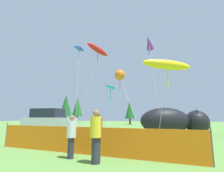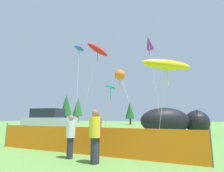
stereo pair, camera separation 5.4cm
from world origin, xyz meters
The scene contains 17 objects.
ground_plane centered at (0.00, 0.00, 0.00)m, with size 120.00×120.00×0.00m, color #609342.
parked_car centered at (-4.77, 2.99, 1.12)m, with size 4.46×2.26×2.30m.
folding_chair centered at (1.77, 0.50, 0.55)m, with size 0.75×0.75×0.94m.
inflatable_cat centered at (5.42, 7.61, 1.14)m, with size 6.57×4.17×2.46m.
safety_fence centered at (1.33, -2.76, 0.58)m, with size 9.92×1.15×1.27m.
spectator_in_green_shirt centered at (2.50, -3.98, 0.97)m, with size 0.39×0.39×1.77m.
spectator_in_yellow_shirt centered at (2.48, -4.06, 1.01)m, with size 0.40×0.40×1.84m.
spectator_in_grey_shirt centered at (1.27, -3.63, 0.90)m, with size 0.36×0.36×1.66m.
kite_teal_diamond centered at (-0.26, 6.06, 4.40)m, with size 1.09×1.10×4.71m.
kite_red_lizard centered at (-1.81, 6.44, 8.66)m, with size 3.06×2.81×9.39m.
kite_blue_box centered at (-5.10, 8.37, 9.76)m, with size 1.27×2.06×10.27m.
kite_purple_delta centered at (3.59, 6.45, 8.73)m, with size 1.28×1.69×9.44m.
kite_orange_flower centered at (0.91, 5.33, 5.45)m, with size 2.54×1.55×5.95m.
kite_yellow_hero centered at (5.07, 0.84, 4.72)m, with size 3.08×3.56×5.13m.
horizon_tree_east centered at (-23.50, 35.24, 5.06)m, with size 3.45×3.45×8.24m.
horizon_tree_west centered at (-21.88, 39.33, 4.82)m, with size 3.29×3.29×7.86m.
horizon_tree_mid centered at (-3.20, 29.63, 3.30)m, with size 2.25×2.25×5.37m.
Camera 2 is at (4.98, -9.93, 1.58)m, focal length 28.00 mm.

